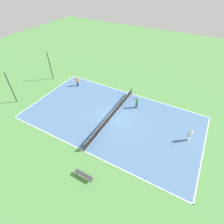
{
  "coord_description": "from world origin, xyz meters",
  "views": [
    {
      "loc": [
        -14.21,
        -7.87,
        14.88
      ],
      "look_at": [
        0.0,
        0.0,
        0.9
      ],
      "focal_mm": 28.0,
      "sensor_mm": 36.0,
      "label": 1
    }
  ],
  "objects": [
    {
      "name": "tennis_net",
      "position": [
        0.0,
        0.0,
        0.52
      ],
      "size": [
        11.78,
        0.1,
        0.97
      ],
      "color": "black",
      "rests_on": "court_surface"
    },
    {
      "name": "court_surface",
      "position": [
        0.0,
        0.0,
        0.01
      ],
      "size": [
        11.98,
        21.7,
        0.02
      ],
      "color": "#4C729E",
      "rests_on": "ground_plane"
    },
    {
      "name": "fence_post_back_right",
      "position": [
        3.61,
        13.26,
        2.25
      ],
      "size": [
        0.12,
        0.12,
        4.49
      ],
      "color": "black",
      "rests_on": "ground_plane"
    },
    {
      "name": "bench",
      "position": [
        -8.3,
        -1.7,
        0.39
      ],
      "size": [
        0.36,
        1.85,
        0.45
      ],
      "rotation": [
        0.0,
        0.0,
        1.57
      ],
      "color": "#333338",
      "rests_on": "ground_plane"
    },
    {
      "name": "player_near_white",
      "position": [
        0.78,
        -9.07,
        0.94
      ],
      "size": [
        0.99,
        0.65,
        1.6
      ],
      "rotation": [
        0.0,
        0.0,
        2.77
      ],
      "color": "white",
      "rests_on": "court_surface"
    },
    {
      "name": "player_far_green",
      "position": [
        3.34,
        -1.9,
        0.9
      ],
      "size": [
        0.51,
        0.98,
        1.54
      ],
      "rotation": [
        0.0,
        0.0,
        1.37
      ],
      "color": "#4C4C51",
      "rests_on": "court_surface"
    },
    {
      "name": "ground_plane",
      "position": [
        0.0,
        0.0,
        0.0
      ],
      "size": [
        80.0,
        80.0,
        0.0
      ],
      "primitive_type": "plane",
      "color": "#518E47"
    },
    {
      "name": "tennis_ball_near_net",
      "position": [
        -3.64,
        0.2,
        0.06
      ],
      "size": [
        0.07,
        0.07,
        0.07
      ],
      "primitive_type": "sphere",
      "color": "#CCE033",
      "rests_on": "court_surface"
    },
    {
      "name": "tennis_ball_midcourt",
      "position": [
        0.58,
        7.49,
        0.06
      ],
      "size": [
        0.07,
        0.07,
        0.07
      ],
      "primitive_type": "sphere",
      "color": "#CCE033",
      "rests_on": "court_surface"
    },
    {
      "name": "fence_post_back_left",
      "position": [
        -3.61,
        13.26,
        2.25
      ],
      "size": [
        0.12,
        0.12,
        4.49
      ],
      "color": "black",
      "rests_on": "ground_plane"
    },
    {
      "name": "player_center_orange",
      "position": [
        3.87,
        8.32,
        0.86
      ],
      "size": [
        0.5,
        0.5,
        1.48
      ],
      "rotation": [
        0.0,
        0.0,
        0.58
      ],
      "color": "black",
      "rests_on": "court_surface"
    }
  ]
}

